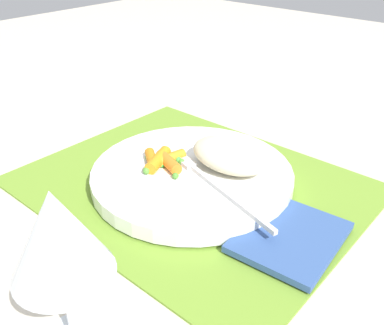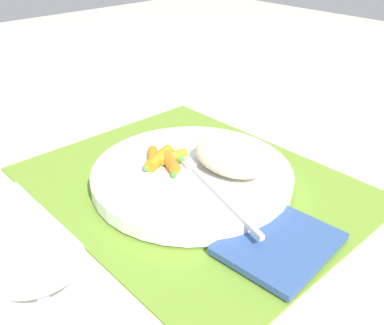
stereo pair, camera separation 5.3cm
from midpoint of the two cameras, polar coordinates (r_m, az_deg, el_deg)
ground_plane at (r=0.59m, az=-2.61°, el=-3.12°), size 2.40×2.40×0.00m
placemat at (r=0.58m, az=-2.61°, el=-2.87°), size 0.43×0.35×0.01m
plate at (r=0.58m, az=-2.64°, el=-1.79°), size 0.27×0.27×0.02m
rice_mound at (r=0.57m, az=2.31°, el=0.93°), size 0.11×0.07×0.04m
carrot_portion at (r=0.58m, az=-6.57°, el=0.27°), size 0.07×0.07×0.02m
pea_scatter at (r=0.58m, az=-6.27°, el=-0.24°), size 0.07×0.06×0.01m
fork at (r=0.54m, az=-0.66°, el=-2.38°), size 0.20×0.07×0.01m
wine_glass at (r=0.34m, az=-21.61°, el=-9.72°), size 0.08×0.08×0.16m
napkin at (r=0.49m, az=9.75°, el=-9.74°), size 0.11×0.13×0.01m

